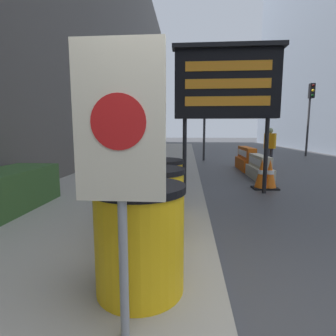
{
  "coord_description": "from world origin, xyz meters",
  "views": [
    {
      "loc": [
        -0.35,
        -1.67,
        1.51
      ],
      "look_at": [
        -1.08,
        7.61,
        0.2
      ],
      "focal_mm": 28.0,
      "sensor_mm": 36.0,
      "label": 1
    }
  ],
  "objects_px": {
    "message_board": "(227,84)",
    "barrel_drum_middle": "(153,205)",
    "jersey_barrier_orange_far": "(246,160)",
    "traffic_cone_near": "(270,175)",
    "warning_sign": "(120,145)",
    "traffic_cone_far": "(265,159)",
    "barrel_drum_back": "(159,188)",
    "pedestrian_worker": "(270,144)",
    "traffic_light_near_curb": "(205,112)",
    "jersey_barrier_cream": "(259,168)",
    "traffic_cone_mid": "(262,174)",
    "barrel_drum_foreground": "(140,238)",
    "traffic_light_far_side": "(310,104)"
  },
  "relations": [
    {
      "from": "barrel_drum_back",
      "to": "traffic_cone_near",
      "type": "relative_size",
      "value": 1.21
    },
    {
      "from": "barrel_drum_middle",
      "to": "traffic_cone_far",
      "type": "distance_m",
      "value": 9.56
    },
    {
      "from": "warning_sign",
      "to": "message_board",
      "type": "distance_m",
      "value": 5.21
    },
    {
      "from": "message_board",
      "to": "barrel_drum_middle",
      "type": "bearing_deg",
      "value": -111.66
    },
    {
      "from": "barrel_drum_middle",
      "to": "message_board",
      "type": "bearing_deg",
      "value": 68.34
    },
    {
      "from": "barrel_drum_middle",
      "to": "traffic_light_near_curb",
      "type": "height_order",
      "value": "traffic_light_near_curb"
    },
    {
      "from": "jersey_barrier_orange_far",
      "to": "traffic_cone_near",
      "type": "height_order",
      "value": "jersey_barrier_orange_far"
    },
    {
      "from": "jersey_barrier_cream",
      "to": "pedestrian_worker",
      "type": "relative_size",
      "value": 1.01
    },
    {
      "from": "jersey_barrier_cream",
      "to": "traffic_light_far_side",
      "type": "distance_m",
      "value": 9.72
    },
    {
      "from": "barrel_drum_foreground",
      "to": "jersey_barrier_orange_far",
      "type": "xyz_separation_m",
      "value": [
        2.69,
        8.34,
        -0.2
      ]
    },
    {
      "from": "warning_sign",
      "to": "traffic_cone_far",
      "type": "xyz_separation_m",
      "value": [
        3.84,
        10.31,
        -1.13
      ]
    },
    {
      "from": "jersey_barrier_orange_far",
      "to": "traffic_light_far_side",
      "type": "height_order",
      "value": "traffic_light_far_side"
    },
    {
      "from": "barrel_drum_back",
      "to": "message_board",
      "type": "bearing_deg",
      "value": 59.81
    },
    {
      "from": "pedestrian_worker",
      "to": "traffic_cone_near",
      "type": "bearing_deg",
      "value": 105.31
    },
    {
      "from": "jersey_barrier_cream",
      "to": "traffic_cone_mid",
      "type": "bearing_deg",
      "value": -102.62
    },
    {
      "from": "warning_sign",
      "to": "traffic_light_near_curb",
      "type": "xyz_separation_m",
      "value": [
        1.22,
        12.03,
        1.07
      ]
    },
    {
      "from": "message_board",
      "to": "traffic_cone_mid",
      "type": "relative_size",
      "value": 4.43
    },
    {
      "from": "barrel_drum_middle",
      "to": "jersey_barrier_cream",
      "type": "relative_size",
      "value": 0.57
    },
    {
      "from": "barrel_drum_back",
      "to": "traffic_cone_near",
      "type": "distance_m",
      "value": 3.88
    },
    {
      "from": "message_board",
      "to": "traffic_light_near_curb",
      "type": "bearing_deg",
      "value": 90.71
    },
    {
      "from": "jersey_barrier_cream",
      "to": "warning_sign",
      "type": "bearing_deg",
      "value": -111.18
    },
    {
      "from": "barrel_drum_back",
      "to": "warning_sign",
      "type": "height_order",
      "value": "warning_sign"
    },
    {
      "from": "pedestrian_worker",
      "to": "warning_sign",
      "type": "bearing_deg",
      "value": 100.1
    },
    {
      "from": "traffic_cone_far",
      "to": "pedestrian_worker",
      "type": "bearing_deg",
      "value": -92.36
    },
    {
      "from": "warning_sign",
      "to": "traffic_cone_near",
      "type": "bearing_deg",
      "value": 64.67
    },
    {
      "from": "traffic_cone_far",
      "to": "traffic_light_near_curb",
      "type": "xyz_separation_m",
      "value": [
        -2.62,
        1.72,
        2.2
      ]
    },
    {
      "from": "barrel_drum_middle",
      "to": "traffic_light_near_curb",
      "type": "xyz_separation_m",
      "value": [
        1.24,
        10.46,
        1.9
      ]
    },
    {
      "from": "jersey_barrier_cream",
      "to": "traffic_cone_mid",
      "type": "relative_size",
      "value": 2.11
    },
    {
      "from": "warning_sign",
      "to": "pedestrian_worker",
      "type": "relative_size",
      "value": 1.17
    },
    {
      "from": "barrel_drum_foreground",
      "to": "traffic_cone_near",
      "type": "bearing_deg",
      "value": 62.15
    },
    {
      "from": "traffic_light_far_side",
      "to": "traffic_cone_near",
      "type": "bearing_deg",
      "value": -117.91
    },
    {
      "from": "barrel_drum_foreground",
      "to": "traffic_cone_mid",
      "type": "xyz_separation_m",
      "value": [
        2.34,
        4.82,
        -0.21
      ]
    },
    {
      "from": "barrel_drum_middle",
      "to": "jersey_barrier_orange_far",
      "type": "xyz_separation_m",
      "value": [
        2.72,
        7.34,
        -0.2
      ]
    },
    {
      "from": "barrel_drum_back",
      "to": "jersey_barrier_orange_far",
      "type": "distance_m",
      "value": 6.93
    },
    {
      "from": "barrel_drum_middle",
      "to": "pedestrian_worker",
      "type": "height_order",
      "value": "pedestrian_worker"
    },
    {
      "from": "jersey_barrier_orange_far",
      "to": "traffic_light_far_side",
      "type": "bearing_deg",
      "value": 50.77
    },
    {
      "from": "barrel_drum_middle",
      "to": "message_board",
      "type": "relative_size",
      "value": 0.27
    },
    {
      "from": "warning_sign",
      "to": "traffic_cone_mid",
      "type": "relative_size",
      "value": 2.45
    },
    {
      "from": "traffic_cone_far",
      "to": "traffic_light_near_curb",
      "type": "bearing_deg",
      "value": 146.7
    },
    {
      "from": "traffic_light_near_curb",
      "to": "traffic_cone_mid",
      "type": "bearing_deg",
      "value": -80.34
    },
    {
      "from": "traffic_light_far_side",
      "to": "message_board",
      "type": "bearing_deg",
      "value": -122.14
    },
    {
      "from": "barrel_drum_back",
      "to": "jersey_barrier_orange_far",
      "type": "height_order",
      "value": "barrel_drum_back"
    },
    {
      "from": "message_board",
      "to": "jersey_barrier_orange_far",
      "type": "height_order",
      "value": "message_board"
    },
    {
      "from": "barrel_drum_foreground",
      "to": "barrel_drum_middle",
      "type": "bearing_deg",
      "value": 91.3
    },
    {
      "from": "warning_sign",
      "to": "traffic_light_far_side",
      "type": "relative_size",
      "value": 0.45
    },
    {
      "from": "traffic_cone_mid",
      "to": "warning_sign",
      "type": "bearing_deg",
      "value": -113.52
    },
    {
      "from": "traffic_cone_far",
      "to": "traffic_cone_mid",
      "type": "bearing_deg",
      "value": -106.91
    },
    {
      "from": "traffic_cone_near",
      "to": "pedestrian_worker",
      "type": "xyz_separation_m",
      "value": [
        1.25,
        4.3,
        0.59
      ]
    },
    {
      "from": "barrel_drum_back",
      "to": "jersey_barrier_orange_far",
      "type": "relative_size",
      "value": 0.5
    },
    {
      "from": "barrel_drum_middle",
      "to": "traffic_cone_near",
      "type": "height_order",
      "value": "barrel_drum_middle"
    }
  ]
}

